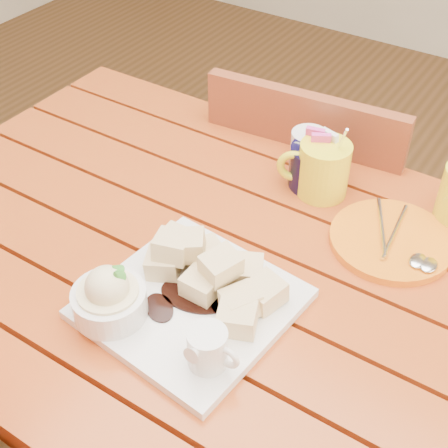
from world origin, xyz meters
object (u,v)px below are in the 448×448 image
Objects in this scene: table at (220,303)px; orange_saucer at (392,241)px; chair_far at (309,217)px; dessert_plate at (175,295)px; coffee_mug_left at (322,168)px.

table is 0.30m from orange_saucer.
chair_far is (-0.05, 0.47, -0.16)m from table.
chair_far is at bearing 96.43° from table.
dessert_plate is at bearing -87.23° from table.
table is 1.39× the size of chair_far.
coffee_mug_left is 0.17× the size of chair_far.
table is at bearing -125.70° from coffee_mug_left.
dessert_plate is (0.01, -0.12, 0.14)m from table.
dessert_plate is 0.37m from orange_saucer.
orange_saucer reaches higher than table.
coffee_mug_left is 0.41m from chair_far.
orange_saucer is at bearing 39.76° from table.
orange_saucer is 0.48m from chair_far.
dessert_plate reaches higher than table.
coffee_mug_left is (0.05, 0.37, 0.02)m from dessert_plate.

